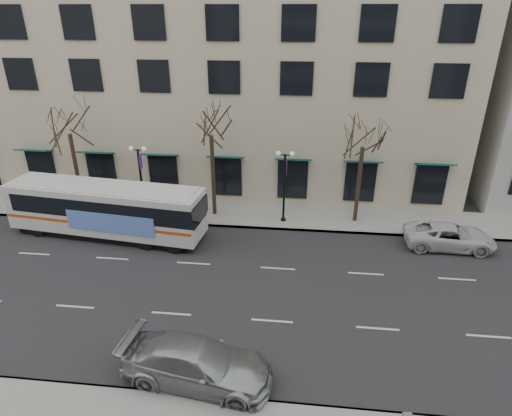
# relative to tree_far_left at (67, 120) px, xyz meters

# --- Properties ---
(ground) EXTENTS (160.00, 160.00, 0.00)m
(ground) POSITION_rel_tree_far_left_xyz_m (10.00, -8.80, -6.70)
(ground) COLOR black
(ground) RESTS_ON ground
(sidewalk_far) EXTENTS (80.00, 4.00, 0.15)m
(sidewalk_far) POSITION_rel_tree_far_left_xyz_m (15.00, 0.20, -6.62)
(sidewalk_far) COLOR gray
(sidewalk_far) RESTS_ON ground
(building_hotel) EXTENTS (40.00, 20.00, 24.00)m
(building_hotel) POSITION_rel_tree_far_left_xyz_m (8.00, 12.20, 5.30)
(building_hotel) COLOR #C0AC92
(building_hotel) RESTS_ON ground
(tree_far_left) EXTENTS (3.60, 3.60, 8.34)m
(tree_far_left) POSITION_rel_tree_far_left_xyz_m (0.00, 0.00, 0.00)
(tree_far_left) COLOR black
(tree_far_left) RESTS_ON ground
(tree_far_mid) EXTENTS (3.60, 3.60, 8.55)m
(tree_far_mid) POSITION_rel_tree_far_left_xyz_m (10.00, 0.00, 0.21)
(tree_far_mid) COLOR black
(tree_far_mid) RESTS_ON ground
(tree_far_right) EXTENTS (3.60, 3.60, 8.06)m
(tree_far_right) POSITION_rel_tree_far_left_xyz_m (20.00, 0.00, -0.28)
(tree_far_right) COLOR black
(tree_far_right) RESTS_ON ground
(lamp_post_left) EXTENTS (1.22, 0.45, 5.21)m
(lamp_post_left) POSITION_rel_tree_far_left_xyz_m (5.01, -0.60, -3.75)
(lamp_post_left) COLOR black
(lamp_post_left) RESTS_ON ground
(lamp_post_right) EXTENTS (1.22, 0.45, 5.21)m
(lamp_post_right) POSITION_rel_tree_far_left_xyz_m (15.01, -0.60, -3.75)
(lamp_post_right) COLOR black
(lamp_post_right) RESTS_ON ground
(city_bus) EXTENTS (13.14, 4.28, 3.50)m
(city_bus) POSITION_rel_tree_far_left_xyz_m (3.72, -3.64, -4.79)
(city_bus) COLOR silver
(city_bus) RESTS_ON ground
(silver_car) EXTENTS (6.39, 3.27, 1.77)m
(silver_car) POSITION_rel_tree_far_left_xyz_m (12.29, -15.00, -5.81)
(silver_car) COLOR #979B9E
(silver_car) RESTS_ON ground
(white_pickup) EXTENTS (5.52, 2.64, 1.52)m
(white_pickup) POSITION_rel_tree_far_left_xyz_m (25.50, -2.84, -5.94)
(white_pickup) COLOR silver
(white_pickup) RESTS_ON ground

